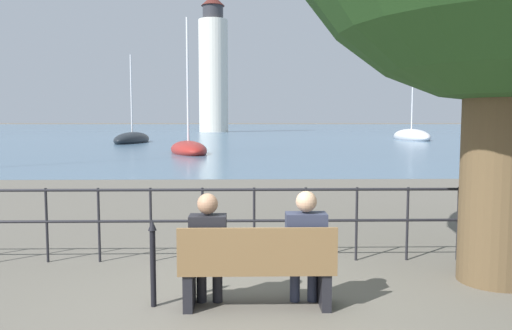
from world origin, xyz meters
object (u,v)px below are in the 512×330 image
object	(u,v)px
sailboat_4	(411,136)
harbor_lighthouse	(213,69)
seated_person_right	(306,243)
sailboat_2	(132,139)
sailboat_0	(188,149)
closed_umbrella	(153,258)
seated_person_left	(208,244)
park_bench	(257,269)

from	to	relation	value
sailboat_4	harbor_lighthouse	distance (m)	46.39
harbor_lighthouse	seated_person_right	bearing A→B (deg)	-85.72
seated_person_right	sailboat_2	size ratio (longest dim) A/B	0.15
sailboat_0	sailboat_2	bearing A→B (deg)	98.23
closed_umbrella	sailboat_4	size ratio (longest dim) A/B	0.07
seated_person_left	harbor_lighthouse	size ratio (longest dim) A/B	0.05
park_bench	closed_umbrella	distance (m)	1.12
park_bench	seated_person_left	xyz separation A→B (m)	(-0.52, 0.08, 0.25)
closed_umbrella	harbor_lighthouse	bearing A→B (deg)	93.20
sailboat_0	harbor_lighthouse	size ratio (longest dim) A/B	0.35
sailboat_4	harbor_lighthouse	bearing A→B (deg)	119.15
park_bench	sailboat_2	world-z (taller)	sailboat_2
park_bench	harbor_lighthouse	distance (m)	86.70
sailboat_2	sailboat_4	distance (m)	28.62
seated_person_right	seated_person_left	bearing A→B (deg)	179.88
seated_person_right	sailboat_4	size ratio (longest dim) A/B	0.10
seated_person_left	sailboat_0	world-z (taller)	sailboat_0
seated_person_left	seated_person_right	size ratio (longest dim) A/B	0.98
seated_person_left	sailboat_0	xyz separation A→B (m)	(-3.11, 25.45, -0.41)
seated_person_right	sailboat_0	bearing A→B (deg)	99.25
park_bench	seated_person_left	bearing A→B (deg)	171.62
seated_person_right	park_bench	bearing A→B (deg)	-171.86
seated_person_left	sailboat_4	distance (m)	50.42
park_bench	seated_person_left	distance (m)	0.58
seated_person_right	harbor_lighthouse	world-z (taller)	harbor_lighthouse
sailboat_4	closed_umbrella	bearing A→B (deg)	-113.39
park_bench	sailboat_0	bearing A→B (deg)	98.09
seated_person_left	closed_umbrella	size ratio (longest dim) A/B	1.31
seated_person_right	closed_umbrella	bearing A→B (deg)	179.32
seated_person_left	sailboat_4	world-z (taller)	sailboat_4
seated_person_right	sailboat_0	xyz separation A→B (m)	(-4.15, 25.46, -0.42)
seated_person_right	sailboat_2	xyz separation A→B (m)	(-11.02, 40.72, -0.39)
sailboat_4	park_bench	bearing A→B (deg)	-112.18
sailboat_4	sailboat_2	bearing A→B (deg)	-169.01
seated_person_right	sailboat_4	bearing A→B (deg)	70.30
closed_umbrella	sailboat_2	distance (m)	41.77
sailboat_2	closed_umbrella	bearing A→B (deg)	-72.20
park_bench	sailboat_2	xyz separation A→B (m)	(-10.50, 40.79, -0.12)
closed_umbrella	harbor_lighthouse	distance (m)	86.52
closed_umbrella	sailboat_0	xyz separation A→B (m)	(-2.52, 25.44, -0.25)
park_bench	harbor_lighthouse	bearing A→B (deg)	93.93
seated_person_right	closed_umbrella	xyz separation A→B (m)	(-1.62, 0.02, -0.16)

